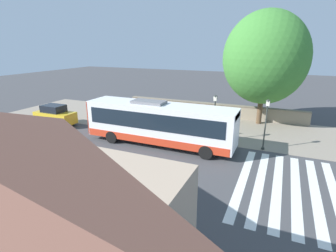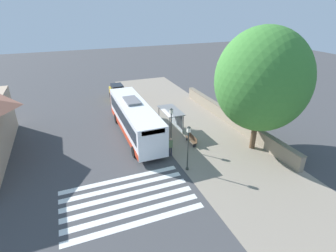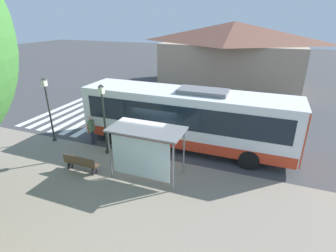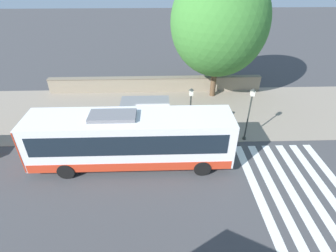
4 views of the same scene
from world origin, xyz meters
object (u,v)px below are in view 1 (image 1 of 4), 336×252
street_lamp_far (215,114)px  street_lamp_near (266,120)px  pedestrian (229,134)px  shade_tree (265,58)px  parked_car_behind_bus (55,116)px  bus (159,123)px  bus_shelter (185,110)px  bench (221,129)px

street_lamp_far → street_lamp_near: bearing=87.5°
pedestrian → street_lamp_far: (-0.63, -1.40, 1.28)m
shade_tree → parked_car_behind_bus: (8.76, -18.33, -5.47)m
street_lamp_far → shade_tree: 8.60m
bus → parked_car_behind_bus: (-0.60, -11.65, -0.83)m
bus_shelter → street_lamp_near: 7.11m
street_lamp_near → street_lamp_far: size_ratio=1.00×
pedestrian → parked_car_behind_bus: 16.87m
pedestrian → bench: 3.05m
pedestrian → bench: bearing=-154.7°
bench → street_lamp_near: size_ratio=0.46×
bus → pedestrian: bearing=108.9°
bus_shelter → street_lamp_far: street_lamp_far is taller
bench → street_lamp_near: street_lamp_near is taller
street_lamp_near → shade_tree: bearing=-172.0°
bus_shelter → street_lamp_far: 3.33m
bench → parked_car_behind_bus: parked_car_behind_bus is taller
bus → bus_shelter: bearing=168.8°
pedestrian → bench: (-2.71, -1.28, -0.56)m
bus → parked_car_behind_bus: size_ratio=2.92×
shade_tree → pedestrian: bearing=-11.1°
pedestrian → street_lamp_far: size_ratio=0.45×
bench → parked_car_behind_bus: bearing=-76.0°
pedestrian → bus: bearing=-71.1°
street_lamp_near → shade_tree: (-7.14, -1.01, 4.13)m
pedestrian → street_lamp_near: (-0.45, 2.50, 1.28)m
bus → street_lamp_far: (-2.40, 3.78, 0.51)m
street_lamp_near → shade_tree: size_ratio=0.36×
street_lamp_near → bus: bearing=-73.9°
bus → shade_tree: (-9.37, 6.67, 4.64)m
bus_shelter → parked_car_behind_bus: (3.14, -12.39, -1.06)m
bus → shade_tree: bearing=144.5°
bench → shade_tree: (-4.89, 2.77, 5.98)m
bus → pedestrian: 5.53m
street_lamp_far → parked_car_behind_bus: bearing=-83.4°
street_lamp_far → shade_tree: size_ratio=0.36×
parked_car_behind_bus → street_lamp_near: bearing=94.8°
parked_car_behind_bus → bench: bearing=104.0°
bus_shelter → street_lamp_near: bearing=77.7°
bus_shelter → bench: (-0.73, 3.16, -1.56)m
street_lamp_far → parked_car_behind_bus: size_ratio=0.96×
bus_shelter → street_lamp_near: (1.52, 6.94, 0.29)m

